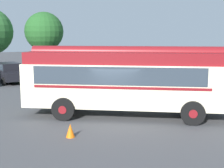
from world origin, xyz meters
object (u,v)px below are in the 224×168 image
(car_mid_left, at_px, (9,72))
(car_mid_right, at_px, (45,71))
(traffic_cone, at_px, (70,130))
(vintage_bus, at_px, (127,78))
(car_far_right, at_px, (76,70))

(car_mid_left, xyz_separation_m, car_mid_right, (2.92, -0.41, 0.00))
(car_mid_right, height_order, traffic_cone, car_mid_right)
(vintage_bus, distance_m, car_far_right, 13.39)
(car_mid_left, xyz_separation_m, traffic_cone, (-0.71, -15.82, -0.57))
(car_mid_right, distance_m, traffic_cone, 15.84)
(vintage_bus, xyz_separation_m, car_mid_right, (-0.08, 13.64, -1.05))
(car_far_right, xyz_separation_m, traffic_cone, (-6.39, -14.84, -0.57))
(car_mid_left, distance_m, car_far_right, 5.76)
(car_mid_right, bearing_deg, traffic_cone, -103.27)
(car_mid_right, bearing_deg, vintage_bus, -89.64)
(vintage_bus, relative_size, car_mid_left, 2.21)
(car_mid_left, xyz_separation_m, car_far_right, (5.68, -0.98, 0.00))
(vintage_bus, relative_size, car_mid_right, 2.21)
(car_mid_right, relative_size, car_far_right, 1.02)
(car_far_right, bearing_deg, car_mid_left, 170.24)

